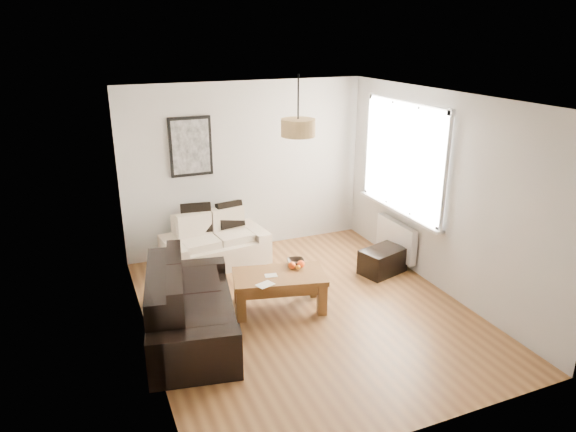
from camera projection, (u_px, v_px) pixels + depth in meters
name	position (u px, v px, depth m)	size (l,w,h in m)	color
floor	(307.00, 310.00, 6.49)	(4.50, 4.50, 0.00)	brown
ceiling	(309.00, 98.00, 5.62)	(3.80, 4.50, 0.00)	white
wall_back	(247.00, 167.00, 8.01)	(3.80, 0.04, 2.60)	silver
wall_front	(428.00, 298.00, 4.10)	(3.80, 0.04, 2.60)	silver
wall_left	(140.00, 235.00, 5.36)	(0.04, 4.50, 2.60)	silver
wall_right	(441.00, 193.00, 6.74)	(0.04, 4.50, 2.60)	silver
window_bay	(405.00, 158.00, 7.32)	(0.14, 1.90, 1.60)	white
radiator	(396.00, 238.00, 7.72)	(0.10, 0.90, 0.52)	white
poster	(191.00, 147.00, 7.54)	(0.62, 0.04, 0.87)	black
pendant_shade	(298.00, 128.00, 6.00)	(0.40, 0.40, 0.20)	tan
loveseat_cream	(215.00, 241.00, 7.67)	(1.48, 0.81, 0.73)	beige
sofa_leather	(191.00, 303.00, 5.83)	(1.88, 0.92, 0.81)	black
coffee_table	(279.00, 291.00, 6.48)	(1.13, 0.61, 0.46)	brown
ottoman	(382.00, 261.00, 7.45)	(0.63, 0.40, 0.36)	black
cushion_left	(196.00, 218.00, 7.64)	(0.44, 0.14, 0.44)	black
cushion_right	(230.00, 215.00, 7.83)	(0.40, 0.12, 0.40)	black
fruit_bowl	(296.00, 262.00, 6.69)	(0.22, 0.22, 0.05)	black
orange_a	(298.00, 267.00, 6.50)	(0.06, 0.06, 0.06)	orange
orange_b	(301.00, 264.00, 6.59)	(0.09, 0.09, 0.09)	#F14A14
orange_c	(292.00, 265.00, 6.55)	(0.09, 0.09, 0.09)	#FF5615
papers	(265.00, 285.00, 6.14)	(0.20, 0.14, 0.01)	white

